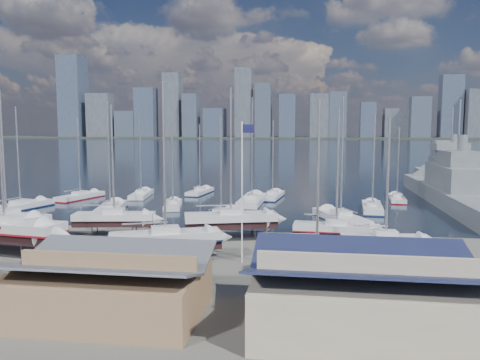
% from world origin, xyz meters
% --- Properties ---
extents(ground, '(1400.00, 1400.00, 0.00)m').
position_xyz_m(ground, '(0.00, -10.00, 0.00)').
color(ground, '#605E59').
rests_on(ground, ground).
extents(water, '(1400.00, 600.00, 0.40)m').
position_xyz_m(water, '(0.00, 300.00, -0.15)').
color(water, '#192939').
rests_on(water, ground).
extents(far_shore, '(1400.00, 80.00, 2.20)m').
position_xyz_m(far_shore, '(0.00, 560.00, 1.10)').
color(far_shore, '#2D332D').
rests_on(far_shore, ground).
extents(skyline, '(639.14, 43.80, 107.69)m').
position_xyz_m(skyline, '(-7.83, 553.76, 39.09)').
color(skyline, '#475166').
rests_on(skyline, far_shore).
extents(shed_grey, '(12.60, 8.40, 4.17)m').
position_xyz_m(shed_grey, '(0.00, -26.00, 2.15)').
color(shed_grey, '#8C6B4C').
rests_on(shed_grey, ground).
extents(shed_blue, '(13.65, 9.45, 4.71)m').
position_xyz_m(shed_blue, '(16.00, -26.00, 2.42)').
color(shed_blue, '#BFB293').
rests_on(shed_blue, ground).
extents(sailboat_cradle_0, '(10.31, 4.59, 16.10)m').
position_xyz_m(sailboat_cradle_0, '(-19.99, -7.51, 2.08)').
color(sailboat_cradle_0, '#2D2D33').
rests_on(sailboat_cradle_0, ground).
extents(sailboat_cradle_1, '(12.37, 4.92, 19.20)m').
position_xyz_m(sailboat_cradle_1, '(-16.46, -12.85, 2.24)').
color(sailboat_cradle_1, '#2D2D33').
rests_on(sailboat_cradle_1, ground).
extents(sailboat_cradle_2, '(9.19, 3.91, 14.65)m').
position_xyz_m(sailboat_cradle_2, '(-8.83, -4.62, 2.01)').
color(sailboat_cradle_2, '#2D2D33').
rests_on(sailboat_cradle_2, ground).
extents(sailboat_cradle_3, '(10.30, 6.31, 16.11)m').
position_xyz_m(sailboat_cradle_3, '(0.01, -13.87, 2.08)').
color(sailboat_cradle_3, '#2D2D33').
rests_on(sailboat_cradle_3, ground).
extents(sailboat_cradle_4, '(10.45, 5.50, 16.39)m').
position_xyz_m(sailboat_cradle_4, '(4.31, -3.83, 2.10)').
color(sailboat_cradle_4, '#2D2D33').
rests_on(sailboat_cradle_4, ground).
extents(sailboat_cradle_5, '(8.97, 3.30, 14.31)m').
position_xyz_m(sailboat_cradle_5, '(13.41, -15.93, 1.98)').
color(sailboat_cradle_5, '#2D2D33').
rests_on(sailboat_cradle_5, ground).
extents(sailboat_cradle_6, '(8.70, 3.03, 13.97)m').
position_xyz_m(sailboat_cradle_6, '(15.48, -6.99, 1.97)').
color(sailboat_cradle_6, '#2D2D33').
rests_on(sailboat_cradle_6, ground).
extents(sailboat_cradle_7, '(7.92, 2.87, 12.92)m').
position_xyz_m(sailboat_cradle_7, '(19.59, -11.07, 1.92)').
color(sailboat_cradle_7, '#2D2D33').
rests_on(sailboat_cradle_7, ground).
extents(sailboat_moored_0, '(5.55, 11.09, 15.97)m').
position_xyz_m(sailboat_moored_0, '(-29.85, 9.80, 0.31)').
color(sailboat_moored_0, black).
rests_on(sailboat_moored_0, water).
extents(sailboat_moored_1, '(5.20, 10.13, 14.58)m').
position_xyz_m(sailboat_moored_1, '(-26.11, 21.01, 0.31)').
color(sailboat_moored_1, black).
rests_on(sailboat_moored_1, water).
extents(sailboat_moored_2, '(3.95, 9.76, 14.31)m').
position_xyz_m(sailboat_moored_2, '(-16.55, 24.85, 0.32)').
color(sailboat_moored_2, black).
rests_on(sailboat_moored_2, water).
extents(sailboat_moored_3, '(5.41, 11.50, 16.59)m').
position_xyz_m(sailboat_moored_3, '(-15.53, 9.46, 0.31)').
color(sailboat_moored_3, black).
rests_on(sailboat_moored_3, water).
extents(sailboat_moored_4, '(4.25, 8.89, 12.94)m').
position_xyz_m(sailboat_moored_4, '(-7.78, 14.72, 0.32)').
color(sailboat_moored_4, black).
rests_on(sailboat_moored_4, water).
extents(sailboat_moored_5, '(3.64, 9.25, 13.46)m').
position_xyz_m(sailboat_moored_5, '(-7.18, 30.14, 0.31)').
color(sailboat_moored_5, black).
rests_on(sailboat_moored_5, water).
extents(sailboat_moored_6, '(5.04, 9.90, 14.26)m').
position_xyz_m(sailboat_moored_6, '(1.14, 7.17, 0.31)').
color(sailboat_moored_6, black).
rests_on(sailboat_moored_6, water).
extents(sailboat_moored_7, '(3.60, 11.85, 17.78)m').
position_xyz_m(sailboat_moored_7, '(3.72, 20.03, 0.32)').
color(sailboat_moored_7, black).
rests_on(sailboat_moored_7, water).
extents(sailboat_moored_8, '(3.73, 9.67, 14.10)m').
position_xyz_m(sailboat_moored_8, '(6.55, 26.63, 0.31)').
color(sailboat_moored_8, black).
rests_on(sailboat_moored_8, water).
extents(sailboat_moored_9, '(7.22, 11.49, 16.85)m').
position_xyz_m(sailboat_moored_9, '(16.88, 7.39, 0.32)').
color(sailboat_moored_9, black).
rests_on(sailboat_moored_9, water).
extents(sailboat_moored_10, '(3.59, 10.05, 14.73)m').
position_xyz_m(sailboat_moored_10, '(22.00, 16.27, 0.31)').
color(sailboat_moored_10, black).
rests_on(sailboat_moored_10, water).
extents(sailboat_moored_11, '(3.17, 8.76, 12.83)m').
position_xyz_m(sailboat_moored_11, '(27.36, 26.74, 0.31)').
color(sailboat_moored_11, black).
rests_on(sailboat_moored_11, water).
extents(naval_ship_east, '(8.23, 47.47, 18.26)m').
position_xyz_m(naval_ship_east, '(36.03, 24.77, 1.66)').
color(naval_ship_east, slate).
rests_on(naval_ship_east, water).
extents(naval_ship_west, '(10.11, 45.53, 18.06)m').
position_xyz_m(naval_ship_west, '(41.20, 46.51, 1.66)').
color(naval_ship_west, slate).
rests_on(naval_ship_west, water).
extents(car_b, '(4.07, 2.07, 1.28)m').
position_xyz_m(car_b, '(-0.42, -21.56, 0.64)').
color(car_b, gray).
rests_on(car_b, ground).
extents(car_c, '(3.24, 6.06, 1.62)m').
position_xyz_m(car_c, '(1.99, -18.10, 0.81)').
color(car_c, gray).
rests_on(car_c, ground).
extents(car_d, '(2.02, 4.95, 1.44)m').
position_xyz_m(car_d, '(2.81, -21.68, 0.72)').
color(car_d, gray).
rests_on(car_d, ground).
extents(flagpole, '(1.11, 0.12, 12.64)m').
position_xyz_m(flagpole, '(6.93, -12.98, 7.32)').
color(flagpole, white).
rests_on(flagpole, ground).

